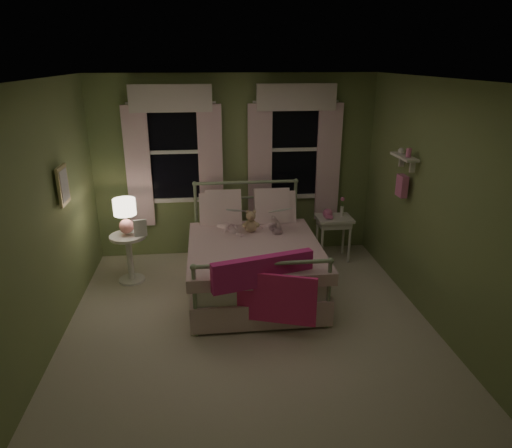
{
  "coord_description": "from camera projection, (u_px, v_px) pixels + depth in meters",
  "views": [
    {
      "loc": [
        -0.41,
        -4.33,
        2.79
      ],
      "look_at": [
        0.13,
        0.53,
        1.0
      ],
      "focal_mm": 32.0,
      "sensor_mm": 36.0,
      "label": 1
    }
  ],
  "objects": [
    {
      "name": "child_left",
      "position": [
        228.0,
        209.0,
        5.92
      ],
      "size": [
        0.31,
        0.27,
        0.73
      ],
      "primitive_type": "imported",
      "rotation": [
        0.0,
        0.0,
        3.58
      ],
      "color": "#F7D1DD",
      "rests_on": "bed"
    },
    {
      "name": "bud_vase",
      "position": [
        342.0,
        206.0,
        6.5
      ],
      "size": [
        0.06,
        0.06,
        0.28
      ],
      "color": "white",
      "rests_on": "nightstand_right"
    },
    {
      "name": "nightstand_right",
      "position": [
        334.0,
        224.0,
        6.52
      ],
      "size": [
        0.5,
        0.4,
        0.64
      ],
      "color": "white",
      "rests_on": "ground"
    },
    {
      "name": "child_right",
      "position": [
        271.0,
        211.0,
        5.99
      ],
      "size": [
        0.34,
        0.28,
        0.64
      ],
      "primitive_type": "imported",
      "rotation": [
        0.0,
        0.0,
        3.28
      ],
      "color": "#F7D1DD",
      "rests_on": "bed"
    },
    {
      "name": "framed_picture",
      "position": [
        63.0,
        185.0,
        4.89
      ],
      "size": [
        0.03,
        0.32,
        0.42
      ],
      "color": "beige",
      "rests_on": "room_shell"
    },
    {
      "name": "room_shell",
      "position": [
        249.0,
        214.0,
        4.6
      ],
      "size": [
        4.2,
        4.2,
        4.2
      ],
      "color": "beige",
      "rests_on": "ground"
    },
    {
      "name": "pink_throw",
      "position": [
        263.0,
        282.0,
        4.71
      ],
      "size": [
        1.09,
        0.45,
        0.71
      ],
      "color": "#D82A85",
      "rests_on": "bed"
    },
    {
      "name": "book_left",
      "position": [
        229.0,
        213.0,
        5.68
      ],
      "size": [
        0.23,
        0.18,
        0.26
      ],
      "primitive_type": "imported",
      "rotation": [
        1.22,
        0.0,
        -0.36
      ],
      "color": "beige",
      "rests_on": "child_left"
    },
    {
      "name": "window_left",
      "position": [
        174.0,
        147.0,
        6.3
      ],
      "size": [
        1.34,
        0.13,
        1.96
      ],
      "color": "black",
      "rests_on": "room_shell"
    },
    {
      "name": "bed",
      "position": [
        253.0,
        260.0,
        5.74
      ],
      "size": [
        1.58,
        2.04,
        1.18
      ],
      "color": "white",
      "rests_on": "ground"
    },
    {
      "name": "window_right",
      "position": [
        295.0,
        145.0,
        6.47
      ],
      "size": [
        1.34,
        0.13,
        1.96
      ],
      "color": "black",
      "rests_on": "room_shell"
    },
    {
      "name": "pink_toy",
      "position": [
        328.0,
        214.0,
        6.46
      ],
      "size": [
        0.14,
        0.2,
        0.14
      ],
      "color": "pink",
      "rests_on": "nightstand_right"
    },
    {
      "name": "wall_shelf",
      "position": [
        403.0,
        172.0,
        5.37
      ],
      "size": [
        0.15,
        0.5,
        0.6
      ],
      "color": "white",
      "rests_on": "room_shell"
    },
    {
      "name": "table_lamp",
      "position": [
        125.0,
        212.0,
        5.73
      ],
      "size": [
        0.28,
        0.28,
        0.46
      ],
      "color": "pink",
      "rests_on": "nightstand_left"
    },
    {
      "name": "book_nightstand",
      "position": [
        134.0,
        236.0,
        5.77
      ],
      "size": [
        0.19,
        0.24,
        0.02
      ],
      "primitive_type": "imported",
      "rotation": [
        0.0,
        0.0,
        0.13
      ],
      "color": "beige",
      "rests_on": "nightstand_left"
    },
    {
      "name": "teddy_bear",
      "position": [
        251.0,
        223.0,
        5.85
      ],
      "size": [
        0.23,
        0.18,
        0.3
      ],
      "color": "tan",
      "rests_on": "bed"
    },
    {
      "name": "nightstand_left",
      "position": [
        129.0,
        252.0,
        5.92
      ],
      "size": [
        0.46,
        0.46,
        0.65
      ],
      "color": "white",
      "rests_on": "ground"
    },
    {
      "name": "book_right",
      "position": [
        273.0,
        215.0,
        5.75
      ],
      "size": [
        0.22,
        0.18,
        0.26
      ],
      "primitive_type": "imported",
      "rotation": [
        1.22,
        0.0,
        0.4
      ],
      "color": "beige",
      "rests_on": "child_right"
    }
  ]
}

